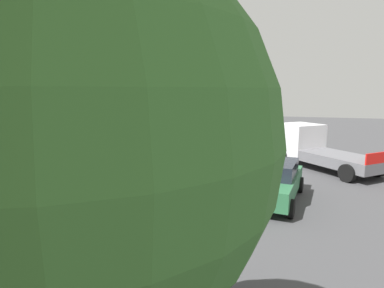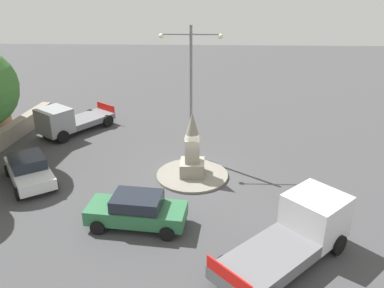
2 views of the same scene
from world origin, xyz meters
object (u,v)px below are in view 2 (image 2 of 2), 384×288
car_white_parked_left (29,170)px  truck_grey_parked_right (67,121)px  streetlamp (191,81)px  car_green_approaching (137,210)px  truck_white_waiting (297,233)px  monument (192,150)px

car_white_parked_left → truck_grey_parked_right: size_ratio=0.83×
streetlamp → car_white_parked_left: 9.91m
car_green_approaching → truck_white_waiting: (6.57, -1.77, 0.27)m
streetlamp → truck_grey_parked_right: streetlamp is taller
car_white_parked_left → truck_grey_parked_right: (-0.10, 6.71, 0.23)m
monument → car_white_parked_left: bearing=-173.5°
monument → car_white_parked_left: monument is taller
truck_grey_parked_right → truck_white_waiting: bearing=-43.2°
streetlamp → truck_white_waiting: streetlamp is taller
monument → truck_grey_parked_right: 10.40m
car_green_approaching → car_white_parked_left: 7.31m
monument → truck_white_waiting: bearing=-56.3°
car_green_approaching → truck_grey_parked_right: bearing=121.6°
car_green_approaching → truck_grey_parked_right: (-6.40, 10.41, 0.20)m
monument → streetlamp: (-0.16, 2.55, 3.08)m
car_green_approaching → streetlamp: bearing=73.8°
car_green_approaching → monument: bearing=64.2°
monument → streetlamp: streetlamp is taller
car_green_approaching → truck_grey_parked_right: 12.22m
car_green_approaching → car_white_parked_left: bearing=149.5°
truck_grey_parked_right → truck_white_waiting: 17.79m
truck_white_waiting → car_white_parked_left: bearing=156.9°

